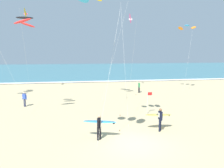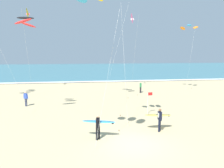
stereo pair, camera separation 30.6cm
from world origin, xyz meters
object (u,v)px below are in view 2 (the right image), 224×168
lifeguard_flag (148,101)px  surfer_lead (159,117)px  kite_delta_golden_low (28,13)px  bystander_blue_top (26,99)px  kite_arc_charcoal_near (26,22)px  kite_delta_rose_distant (132,18)px  bystander_green_top (141,87)px  kite_arc_cobalt_far (189,27)px  surfer_trailing (98,124)px

lifeguard_flag → surfer_lead: bearing=-97.1°
kite_delta_golden_low → bystander_blue_top: size_ratio=7.38×
surfer_lead → kite_arc_charcoal_near: size_ratio=0.23×
kite_delta_rose_distant → bystander_blue_top: 18.74m
kite_arc_charcoal_near → bystander_green_top: bearing=34.3°
kite_arc_charcoal_near → kite_arc_cobalt_far: bearing=25.4°
surfer_lead → bystander_green_top: 14.51m
bystander_blue_top → kite_arc_charcoal_near: bearing=-69.3°
kite_delta_golden_low → surfer_lead: bearing=-54.2°
surfer_trailing → bystander_green_top: surfer_trailing is taller
surfer_trailing → lifeguard_flag: lifeguard_flag is taller
kite_arc_charcoal_near → bystander_blue_top: 8.24m
kite_arc_cobalt_far → bystander_green_top: 11.01m
surfer_lead → kite_delta_rose_distant: kite_delta_rose_distant is taller
bystander_blue_top → bystander_green_top: 15.07m
kite_delta_golden_low → bystander_green_top: kite_delta_golden_low is taller
bystander_green_top → kite_delta_rose_distant: bearing=100.3°
kite_delta_rose_distant → lifeguard_flag: (-1.49, -13.25, -9.29)m
lifeguard_flag → kite_delta_golden_low: bearing=134.4°
kite_arc_charcoal_near → bystander_blue_top: size_ratio=5.48×
kite_arc_charcoal_near → kite_delta_rose_distant: 17.21m
surfer_trailing → kite_arc_cobalt_far: size_ratio=0.24×
surfer_trailing → bystander_blue_top: bearing=125.9°
surfer_trailing → kite_arc_cobalt_far: bearing=48.2°
surfer_trailing → kite_delta_rose_distant: kite_delta_rose_distant is taller
surfer_trailing → kite_arc_cobalt_far: (14.19, 15.89, 8.13)m
surfer_trailing → bystander_green_top: bearing=65.0°
kite_delta_golden_low → bystander_blue_top: kite_delta_golden_low is taller
surfer_trailing → kite_arc_charcoal_near: kite_arc_charcoal_near is taller
kite_delta_golden_low → kite_arc_charcoal_near: bearing=-78.1°
kite_arc_cobalt_far → kite_delta_rose_distant: size_ratio=0.84×
surfer_lead → kite_arc_cobalt_far: 19.64m
kite_delta_rose_distant → bystander_green_top: (0.57, -3.16, -9.74)m
surfer_lead → surfer_trailing: same height
surfer_lead → kite_delta_golden_low: 24.08m
surfer_lead → surfer_trailing: bearing=-169.0°
surfer_lead → kite_arc_charcoal_near: 13.72m
kite_arc_cobalt_far → kite_delta_rose_distant: kite_delta_rose_distant is taller
kite_arc_charcoal_near → kite_delta_rose_distant: (12.24, 11.89, 2.24)m
kite_delta_rose_distant → bystander_blue_top: size_ratio=7.10×
surfer_trailing → bystander_green_top: size_ratio=1.44×
kite_arc_charcoal_near → kite_delta_golden_low: size_ratio=0.74×
kite_arc_charcoal_near → kite_delta_golden_low: (-2.58, 12.25, 2.68)m
surfer_trailing → lifeguard_flag: bearing=45.3°
kite_delta_rose_distant → lifeguard_flag: bearing=-96.4°
kite_delta_golden_low → kite_delta_rose_distant: 14.83m
surfer_trailing → kite_delta_golden_low: kite_delta_golden_low is taller
surfer_lead → bystander_green_top: bearing=79.8°
kite_arc_cobalt_far → bystander_green_top: size_ratio=5.99×
kite_delta_rose_distant → lifeguard_flag: kite_delta_rose_distant is taller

